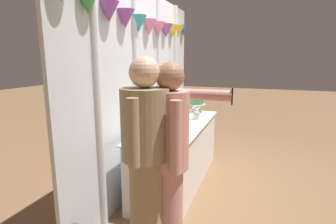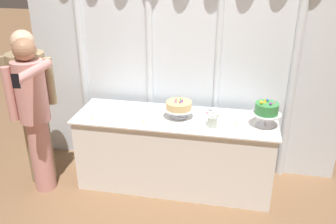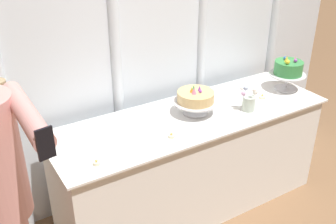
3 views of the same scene
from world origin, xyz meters
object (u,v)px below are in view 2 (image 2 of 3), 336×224
(cake_display_nearright, at_px, (267,110))
(tealight_near_left, at_px, (144,121))
(tealight_near_right, at_px, (236,124))
(cake_table, at_px, (175,151))
(guest_girl_blue_dress, at_px, (34,110))
(guest_man_pink_jacket, at_px, (33,104))
(tealight_far_left, at_px, (92,118))
(flower_vase, at_px, (212,120))
(cake_display_nearleft, at_px, (179,106))

(cake_display_nearright, xyz_separation_m, tealight_near_left, (-1.16, -0.15, -0.16))
(tealight_near_left, bearing_deg, tealight_near_right, 8.03)
(cake_table, relative_size, guest_girl_blue_dress, 1.26)
(cake_table, bearing_deg, tealight_near_right, -4.59)
(guest_man_pink_jacket, bearing_deg, guest_girl_blue_dress, -56.94)
(cake_display_nearright, relative_size, tealight_near_left, 6.58)
(cake_display_nearright, distance_m, tealight_near_left, 1.18)
(tealight_near_right, distance_m, guest_girl_blue_dress, 1.98)
(tealight_far_left, distance_m, guest_man_pink_jacket, 0.66)
(cake_display_nearright, height_order, flower_vase, cake_display_nearright)
(tealight_near_right, distance_m, guest_man_pink_jacket, 2.07)
(cake_table, distance_m, cake_display_nearright, 1.05)
(cake_display_nearleft, bearing_deg, tealight_near_right, -6.62)
(tealight_near_right, height_order, guest_man_pink_jacket, guest_man_pink_jacket)
(tealight_near_left, xyz_separation_m, guest_girl_blue_dress, (-1.06, -0.18, 0.11))
(tealight_far_left, xyz_separation_m, guest_man_pink_jacket, (-0.65, 0.02, 0.09))
(tealight_near_left, bearing_deg, guest_man_pink_jacket, -179.51)
(cake_display_nearleft, relative_size, guest_girl_blue_dress, 0.19)
(tealight_near_left, bearing_deg, flower_vase, 2.92)
(cake_display_nearright, xyz_separation_m, flower_vase, (-0.50, -0.12, -0.10))
(tealight_near_left, bearing_deg, cake_display_nearright, 7.39)
(guest_girl_blue_dress, bearing_deg, cake_display_nearright, 8.37)
(tealight_near_right, height_order, guest_girl_blue_dress, guest_girl_blue_dress)
(tealight_far_left, xyz_separation_m, guest_girl_blue_dress, (-0.54, -0.15, 0.10))
(cake_display_nearleft, bearing_deg, tealight_far_left, -165.10)
(cake_table, relative_size, cake_display_nearright, 7.12)
(tealight_far_left, bearing_deg, guest_man_pink_jacket, 178.21)
(cake_table, distance_m, flower_vase, 0.62)
(tealight_far_left, xyz_separation_m, tealight_near_left, (0.52, 0.03, -0.00))
(flower_vase, bearing_deg, tealight_near_left, -177.08)
(cake_display_nearright, bearing_deg, tealight_near_right, -174.71)
(guest_man_pink_jacket, bearing_deg, tealight_near_left, 0.49)
(tealight_near_right, bearing_deg, tealight_near_left, -171.97)
(cake_display_nearleft, distance_m, flower_vase, 0.39)
(flower_vase, distance_m, tealight_far_left, 1.19)
(tealight_near_right, bearing_deg, guest_girl_blue_dress, -171.20)
(tealight_near_right, bearing_deg, cake_display_nearright, 5.29)
(cake_table, relative_size, tealight_near_right, 39.39)
(flower_vase, height_order, tealight_near_right, flower_vase)
(cake_display_nearleft, xyz_separation_m, guest_girl_blue_dress, (-1.38, -0.37, -0.00))
(cake_table, bearing_deg, tealight_near_left, -148.35)
(tealight_near_left, height_order, guest_man_pink_jacket, guest_man_pink_jacket)
(tealight_far_left, distance_m, guest_girl_blue_dress, 0.57)
(cake_display_nearright, height_order, tealight_far_left, cake_display_nearright)
(guest_man_pink_jacket, relative_size, guest_girl_blue_dress, 1.02)
(guest_girl_blue_dress, bearing_deg, cake_table, 14.63)
(tealight_far_left, bearing_deg, cake_display_nearright, 6.15)
(cake_display_nearleft, relative_size, flower_vase, 1.66)
(guest_girl_blue_dress, bearing_deg, cake_display_nearleft, 14.98)
(tealight_near_left, relative_size, tealight_near_right, 0.84)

